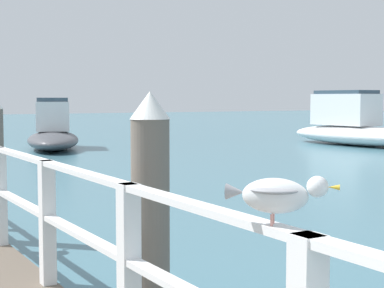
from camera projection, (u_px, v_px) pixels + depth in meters
dock_piling_near at (151, 233)px, 4.44m from camera, size 0.29×0.29×2.08m
seagull_foreground at (277, 194)px, 2.57m from camera, size 0.37×0.37×0.21m
boat_0 at (354, 127)px, 26.54m from camera, size 2.63×7.31×2.38m
boat_2 at (53, 132)px, 24.56m from camera, size 3.70×6.07×2.06m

